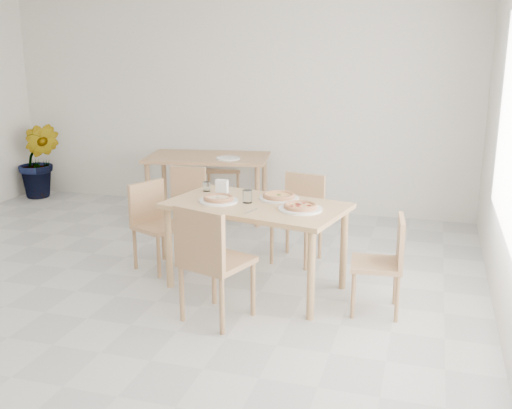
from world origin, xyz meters
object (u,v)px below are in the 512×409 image
(tumbler_a, at_px, (247,196))
(chair_back_s, at_px, (192,195))
(chair_east, at_px, (386,258))
(tumbler_b, at_px, (207,187))
(plate_margherita, at_px, (279,198))
(chair_south, at_px, (210,256))
(plate_mushroom, at_px, (219,201))
(napkin_holder, at_px, (222,187))
(pizza_margherita, at_px, (279,196))
(main_table, at_px, (256,213))
(chair_back_n, at_px, (224,163))
(plate_pepperoni, at_px, (300,209))
(pizza_mushroom, at_px, (219,198))
(plate_empty, at_px, (228,158))
(potted_plant, at_px, (39,161))
(pizza_pepperoni, at_px, (300,206))
(chair_west, at_px, (155,219))
(chair_north, at_px, (300,211))
(second_table, at_px, (208,163))

(tumbler_a, height_order, chair_back_s, tumbler_a)
(chair_east, xyz_separation_m, tumbler_b, (-1.65, 0.47, 0.35))
(plate_margherita, bearing_deg, chair_south, -107.10)
(plate_mushroom, distance_m, napkin_holder, 0.27)
(pizza_margherita, relative_size, tumbler_a, 3.09)
(plate_mushroom, relative_size, tumbler_b, 3.83)
(main_table, xyz_separation_m, chair_east, (1.10, -0.18, -0.22))
(plate_margherita, height_order, napkin_holder, napkin_holder)
(tumbler_a, distance_m, chair_back_n, 3.01)
(plate_margherita, bearing_deg, pizza_margherita, 180.00)
(plate_margherita, bearing_deg, main_table, -127.62)
(plate_pepperoni, xyz_separation_m, pizza_mushroom, (-0.71, 0.05, 0.02))
(plate_mushroom, height_order, napkin_holder, napkin_holder)
(pizza_margherita, height_order, plate_empty, pizza_margherita)
(chair_back_s, bearing_deg, plate_mushroom, 120.64)
(plate_margherita, distance_m, potted_plant, 4.36)
(pizza_pepperoni, bearing_deg, main_table, 167.31)
(chair_west, height_order, chair_back_s, chair_west)
(plate_pepperoni, relative_size, tumbler_a, 3.30)
(pizza_mushroom, xyz_separation_m, potted_plant, (-3.40, 2.23, -0.27))
(chair_south, relative_size, pizza_mushroom, 2.83)
(main_table, distance_m, chair_west, 1.09)
(pizza_pepperoni, bearing_deg, chair_back_n, 120.26)
(chair_north, height_order, second_table, chair_north)
(chair_west, xyz_separation_m, second_table, (-0.13, 1.73, 0.20))
(chair_east, xyz_separation_m, plate_mushroom, (-1.41, 0.14, 0.31))
(plate_mushroom, bearing_deg, chair_back_s, 121.70)
(tumbler_a, bearing_deg, pizza_pepperoni, -11.64)
(pizza_margherita, height_order, chair_back_n, chair_back_n)
(chair_north, relative_size, second_table, 0.54)
(chair_south, relative_size, chair_west, 1.13)
(chair_back_n, bearing_deg, chair_south, -89.49)
(plate_empty, bearing_deg, chair_south, -73.79)
(main_table, relative_size, pizza_pepperoni, 4.61)
(tumbler_a, bearing_deg, pizza_margherita, 39.01)
(main_table, height_order, pizza_pepperoni, pizza_pepperoni)
(chair_east, xyz_separation_m, potted_plant, (-4.81, 2.38, 0.06))
(tumbler_b, relative_size, chair_back_n, 0.10)
(plate_pepperoni, relative_size, chair_back_n, 0.39)
(chair_west, relative_size, plate_pepperoni, 2.30)
(plate_mushroom, bearing_deg, chair_back_n, 108.71)
(chair_west, bearing_deg, napkin_holder, -65.66)
(second_table, bearing_deg, tumbler_a, -69.44)
(chair_west, height_order, plate_pepperoni, chair_west)
(plate_pepperoni, bearing_deg, chair_west, 167.79)
(chair_north, bearing_deg, pizza_mushroom, -109.87)
(pizza_margherita, xyz_separation_m, chair_back_s, (-1.22, 0.99, -0.32))
(plate_pepperoni, distance_m, chair_back_s, 1.96)
(pizza_pepperoni, bearing_deg, napkin_holder, 158.31)
(pizza_pepperoni, xyz_separation_m, potted_plant, (-4.12, 2.29, -0.27))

